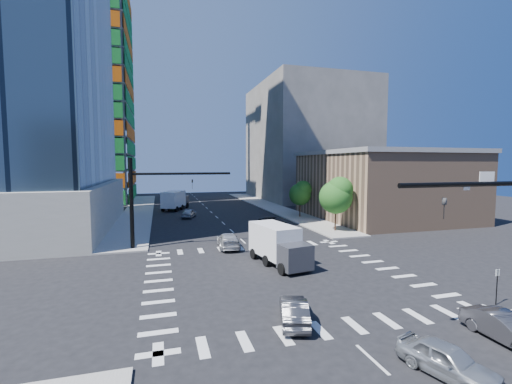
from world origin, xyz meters
name	(u,v)px	position (x,y,z in m)	size (l,w,h in m)	color
ground	(279,274)	(0.00, 0.00, 0.00)	(160.00, 160.00, 0.00)	black
road_markings	(279,274)	(0.00, 0.00, 0.01)	(20.00, 20.00, 0.01)	silver
sidewalk_ne	(271,207)	(12.50, 40.00, 0.07)	(5.00, 60.00, 0.15)	gray
sidewalk_nw	(139,211)	(-12.50, 40.00, 0.07)	(5.00, 60.00, 0.15)	gray
construction_building	(71,92)	(-27.41, 61.93, 24.61)	(25.16, 34.50, 70.60)	slate
commercial_building	(382,185)	(25.00, 22.00, 5.31)	(20.50, 22.50, 10.60)	#A07A5D
bg_building_ne	(307,142)	(27.00, 55.00, 14.00)	(24.00, 30.00, 28.00)	#625F58
signal_mast_nw	(147,194)	(-10.00, 11.50, 5.49)	(10.20, 0.40, 9.00)	black
tree_south	(337,195)	(12.63, 13.90, 4.69)	(4.16, 4.16, 6.82)	#382316
tree_north	(301,193)	(12.93, 25.90, 3.99)	(3.54, 3.52, 5.78)	#382316
no_parking_sign	(497,283)	(10.70, -9.00, 1.38)	(0.30, 0.06, 2.20)	black
car_nb_near	(447,360)	(2.18, -13.83, 0.67)	(1.57, 3.91, 1.33)	#9EA2A5
car_nb_right	(505,328)	(7.07, -12.41, 0.67)	(1.42, 4.06, 1.34)	#424246
car_nb_far	(273,223)	(5.75, 18.60, 0.70)	(2.31, 5.01, 1.39)	black
car_sb_near	(228,240)	(-2.13, 9.51, 0.75)	(2.09, 5.14, 1.49)	silver
car_sb_mid	(189,213)	(-4.36, 30.55, 0.71)	(1.68, 4.18, 1.42)	#B3B6BB
car_sb_cross	(294,310)	(-1.97, -7.79, 0.66)	(1.40, 4.00, 1.32)	#424246
box_truck_near	(280,248)	(0.89, 2.34, 1.46)	(3.75, 6.66, 3.29)	black
box_truck_far	(176,201)	(-5.90, 41.05, 1.57)	(5.43, 7.36, 3.55)	black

